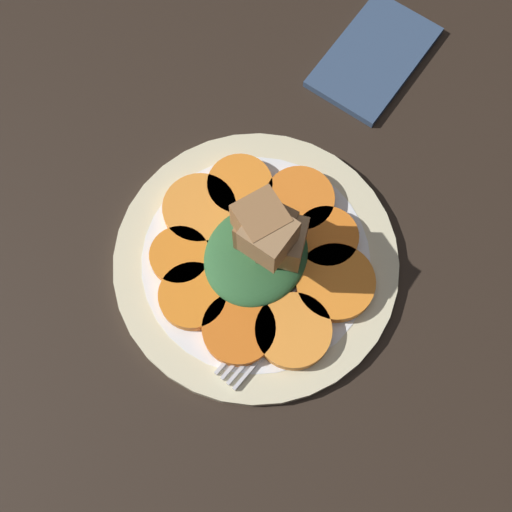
# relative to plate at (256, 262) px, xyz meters

# --- Properties ---
(table_slab) EXTENTS (1.20, 1.20, 0.02)m
(table_slab) POSITION_rel_plate_xyz_m (0.00, 0.00, -0.02)
(table_slab) COLOR black
(table_slab) RESTS_ON ground
(plate) EXTENTS (0.25, 0.25, 0.01)m
(plate) POSITION_rel_plate_xyz_m (0.00, 0.00, 0.00)
(plate) COLOR beige
(plate) RESTS_ON table_slab
(carrot_slice_0) EXTENTS (0.06, 0.06, 0.01)m
(carrot_slice_0) POSITION_rel_plate_xyz_m (0.07, 0.00, 0.01)
(carrot_slice_0) COLOR orange
(carrot_slice_0) RESTS_ON plate
(carrot_slice_1) EXTENTS (0.06, 0.06, 0.01)m
(carrot_slice_1) POSITION_rel_plate_xyz_m (0.05, 0.05, 0.01)
(carrot_slice_1) COLOR orange
(carrot_slice_1) RESTS_ON plate
(carrot_slice_2) EXTENTS (0.07, 0.07, 0.01)m
(carrot_slice_2) POSITION_rel_plate_xyz_m (0.01, 0.07, 0.01)
(carrot_slice_2) COLOR orange
(carrot_slice_2) RESTS_ON plate
(carrot_slice_3) EXTENTS (0.05, 0.05, 0.01)m
(carrot_slice_3) POSITION_rel_plate_xyz_m (-0.04, 0.06, 0.01)
(carrot_slice_3) COLOR orange
(carrot_slice_3) RESTS_ON plate
(carrot_slice_4) EXTENTS (0.06, 0.06, 0.01)m
(carrot_slice_4) POSITION_rel_plate_xyz_m (-0.06, 0.02, 0.01)
(carrot_slice_4) COLOR orange
(carrot_slice_4) RESTS_ON plate
(carrot_slice_5) EXTENTS (0.06, 0.06, 0.01)m
(carrot_slice_5) POSITION_rel_plate_xyz_m (-0.06, -0.03, 0.01)
(carrot_slice_5) COLOR orange
(carrot_slice_5) RESTS_ON plate
(carrot_slice_6) EXTENTS (0.07, 0.07, 0.01)m
(carrot_slice_6) POSITION_rel_plate_xyz_m (-0.04, -0.06, 0.01)
(carrot_slice_6) COLOR orange
(carrot_slice_6) RESTS_ON plate
(carrot_slice_7) EXTENTS (0.07, 0.07, 0.01)m
(carrot_slice_7) POSITION_rel_plate_xyz_m (0.02, -0.07, 0.01)
(carrot_slice_7) COLOR orange
(carrot_slice_7) RESTS_ON plate
(carrot_slice_8) EXTENTS (0.06, 0.06, 0.01)m
(carrot_slice_8) POSITION_rel_plate_xyz_m (0.05, -0.04, 0.01)
(carrot_slice_8) COLOR orange
(carrot_slice_8) RESTS_ON plate
(center_pile) EXTENTS (0.10, 0.09, 0.09)m
(center_pile) POSITION_rel_plate_xyz_m (0.00, -0.00, 0.04)
(center_pile) COLOR #2D6033
(center_pile) RESTS_ON plate
(fork) EXTENTS (0.18, 0.03, 0.00)m
(fork) POSITION_rel_plate_xyz_m (-0.02, -0.05, 0.01)
(fork) COLOR silver
(fork) RESTS_ON plate
(napkin) EXTENTS (0.13, 0.08, 0.01)m
(napkin) POSITION_rel_plate_xyz_m (0.24, 0.03, -0.00)
(napkin) COLOR #334766
(napkin) RESTS_ON table_slab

